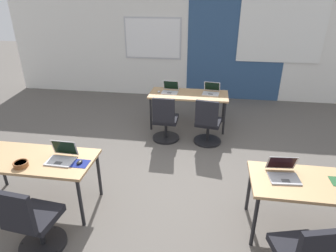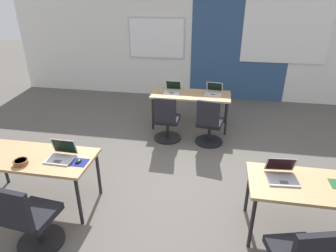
{
  "view_description": "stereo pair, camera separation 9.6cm",
  "coord_description": "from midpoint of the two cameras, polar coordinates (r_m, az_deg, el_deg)",
  "views": [
    {
      "loc": [
        0.44,
        -3.44,
        2.65
      ],
      "look_at": [
        -0.14,
        0.34,
        0.84
      ],
      "focal_mm": 30.94,
      "sensor_mm": 36.0,
      "label": 1
    },
    {
      "loc": [
        0.53,
        -3.43,
        2.65
      ],
      "look_at": [
        -0.14,
        0.34,
        0.84
      ],
      "focal_mm": 30.94,
      "sensor_mm": 36.0,
      "label": 2
    }
  ],
  "objects": [
    {
      "name": "mouse_near_left_inner",
      "position": [
        3.73,
        -17.74,
        -6.82
      ],
      "size": [
        0.07,
        0.11,
        0.03
      ],
      "color": "black",
      "rests_on": "mousepad_near_left_inner"
    },
    {
      "name": "chair_far_right",
      "position": [
        5.38,
        7.3,
        0.09
      ],
      "size": [
        0.52,
        0.57,
        0.92
      ],
      "rotation": [
        0.0,
        0.0,
        2.98
      ],
      "color": "black",
      "rests_on": "ground"
    },
    {
      "name": "laptop_far_left",
      "position": [
        6.04,
        -0.03,
        7.12
      ],
      "size": [
        0.34,
        0.33,
        0.22
      ],
      "rotation": [
        0.0,
        0.0,
        -0.04
      ],
      "color": "silver",
      "rests_on": "desk_far_center"
    },
    {
      "name": "laptop_near_left_inner",
      "position": [
        3.87,
        -20.86,
        -5.63
      ],
      "size": [
        0.34,
        0.3,
        0.23
      ],
      "rotation": [
        0.0,
        0.0,
        -0.02
      ],
      "color": "#B7B7BC",
      "rests_on": "desk_near_left"
    },
    {
      "name": "back_wall_assembly",
      "position": [
        7.74,
        5.47,
        15.95
      ],
      "size": [
        10.0,
        0.27,
        2.8
      ],
      "color": "silver",
      "rests_on": "ground"
    },
    {
      "name": "ground_plane",
      "position": [
        4.36,
        0.57,
        -12.12
      ],
      "size": [
        24.0,
        24.0,
        0.0
      ],
      "color": "#56514C"
    },
    {
      "name": "desk_near_right",
      "position": [
        3.68,
        27.66,
        -10.71
      ],
      "size": [
        1.6,
        0.7,
        0.72
      ],
      "color": "tan",
      "rests_on": "ground"
    },
    {
      "name": "laptop_far_right",
      "position": [
        6.03,
        8.06,
        6.83
      ],
      "size": [
        0.36,
        0.35,
        0.22
      ],
      "rotation": [
        0.0,
        0.0,
        -0.11
      ],
      "color": "silver",
      "rests_on": "desk_far_center"
    },
    {
      "name": "chair_far_left",
      "position": [
        5.46,
        -1.05,
        0.66
      ],
      "size": [
        0.52,
        0.54,
        0.92
      ],
      "rotation": [
        0.0,
        0.0,
        3.13
      ],
      "color": "black",
      "rests_on": "ground"
    },
    {
      "name": "laptop_near_right_inner",
      "position": [
        3.55,
        21.03,
        -8.64
      ],
      "size": [
        0.36,
        0.35,
        0.22
      ],
      "rotation": [
        0.0,
        0.0,
        0.09
      ],
      "color": "#9E9EA3",
      "rests_on": "desk_near_right"
    },
    {
      "name": "chair_near_left_inner",
      "position": [
        3.59,
        -25.76,
        -17.08
      ],
      "size": [
        0.52,
        0.56,
        0.92
      ],
      "rotation": [
        0.0,
        0.0,
        3.04
      ],
      "color": "black",
      "rests_on": "ground"
    },
    {
      "name": "desk_near_left",
      "position": [
        4.12,
        -25.75,
        -6.39
      ],
      "size": [
        1.6,
        0.7,
        0.72
      ],
      "color": "tan",
      "rests_on": "ground"
    },
    {
      "name": "mousepad_near_left_inner",
      "position": [
        3.74,
        -17.71,
        -7.07
      ],
      "size": [
        0.22,
        0.19,
        0.0
      ],
      "color": "navy",
      "rests_on": "desk_near_left"
    },
    {
      "name": "mouse_far_left",
      "position": [
        6.04,
        -2.27,
        6.79
      ],
      "size": [
        0.06,
        0.1,
        0.03
      ],
      "color": "#B2B2B7",
      "rests_on": "desk_far_center"
    },
    {
      "name": "desk_far_center",
      "position": [
        5.99,
        3.61,
        5.83
      ],
      "size": [
        1.6,
        0.7,
        0.72
      ],
      "color": "tan",
      "rests_on": "ground"
    },
    {
      "name": "snack_bowl",
      "position": [
        3.94,
        -27.65,
        -6.63
      ],
      "size": [
        0.18,
        0.18,
        0.06
      ],
      "color": "brown",
      "rests_on": "desk_near_left"
    }
  ]
}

